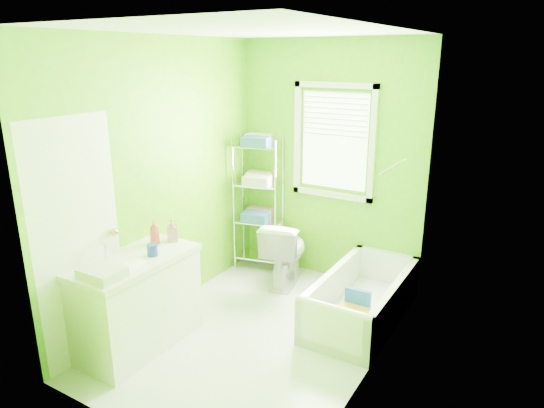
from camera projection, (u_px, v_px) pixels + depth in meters
The scene contains 9 objects.
ground at pixel (259, 333), 4.42m from camera, with size 2.90×2.90×0.00m, color silver.
room_envelope at pixel (257, 167), 3.96m from camera, with size 2.14×2.94×2.62m.
window at pixel (334, 135), 5.09m from camera, with size 0.92×0.05×1.22m.
door at pixel (79, 244), 3.81m from camera, with size 0.09×0.80×2.00m.
right_wall_decor at pixel (377, 214), 3.51m from camera, with size 0.04×1.48×1.17m.
bathtub at pixel (361, 305), 4.60m from camera, with size 0.68×1.46×0.47m.
toilet at pixel (285, 251), 5.30m from camera, with size 0.41×0.72×0.73m, color white.
vanity at pixel (137, 300), 4.10m from camera, with size 0.56×1.08×1.04m.
wire_shelf_unit at pixel (259, 189), 5.53m from camera, with size 0.58×0.47×1.57m.
Camera 1 is at (2.09, -3.27, 2.42)m, focal length 32.00 mm.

